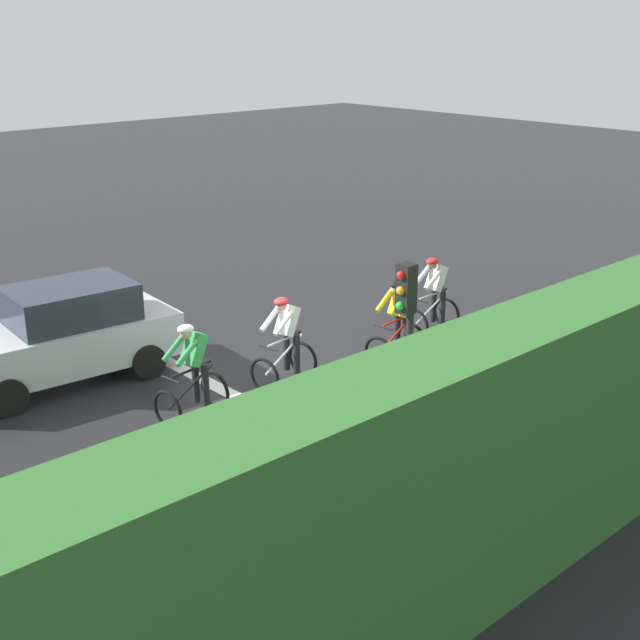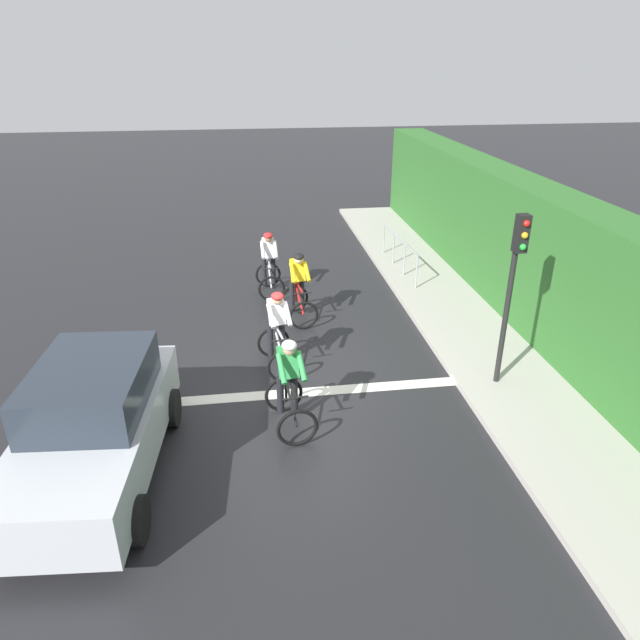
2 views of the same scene
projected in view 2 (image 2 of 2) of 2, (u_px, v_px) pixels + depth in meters
name	position (u px, v px, depth m)	size (l,w,h in m)	color
ground_plane	(299.00, 380.00, 11.03)	(80.00, 80.00, 0.00)	black
sidewalk_kerb	(474.00, 321.00, 13.34)	(2.80, 21.04, 0.12)	#ADA89E
stone_wall_low	(512.00, 311.00, 13.37)	(0.44, 21.04, 0.50)	gray
hedge_wall	(533.00, 257.00, 12.85)	(1.10, 21.04, 3.12)	#2D6628
road_marking_stop_line	(302.00, 392.00, 10.63)	(7.00, 0.30, 0.01)	silver
cyclist_lead	(269.00, 264.00, 14.68)	(0.71, 1.10, 1.66)	black
cyclist_second	(298.00, 288.00, 13.22)	(0.79, 1.15, 1.66)	black
cyclist_mid	(278.00, 332.00, 11.14)	(0.83, 1.17, 1.66)	black
cyclist_fourth	(289.00, 386.00, 9.35)	(0.82, 1.16, 1.66)	black
car_silver	(94.00, 425.00, 8.24)	(2.13, 4.22, 1.76)	#B7BCC1
traffic_light_near_crossing	(513.00, 278.00, 9.85)	(0.21, 0.31, 3.34)	black
pedestrian_railing_kerbside	(399.00, 247.00, 16.07)	(0.21, 2.99, 1.03)	#999EA3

